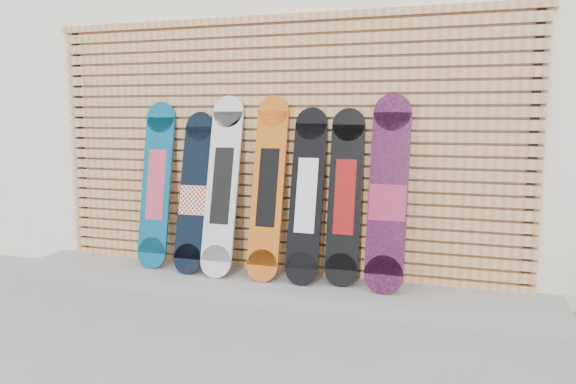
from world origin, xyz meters
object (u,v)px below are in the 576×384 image
Objects in this scene: snowboard_1 at (194,193)px; snowboard_2 at (222,186)px; snowboard_5 at (345,197)px; snowboard_6 at (388,194)px; snowboard_3 at (268,188)px; snowboard_0 at (156,185)px; snowboard_4 at (307,195)px.

snowboard_1 is 0.91× the size of snowboard_2.
snowboard_6 reaches higher than snowboard_5.
snowboard_6 is at bearing -0.32° from snowboard_3.
snowboard_6 is at bearing -1.11° from snowboard_0.
snowboard_6 reaches higher than snowboard_1.
snowboard_0 is 1.04× the size of snowboard_5.
snowboard_2 reaches higher than snowboard_0.
snowboard_3 is 0.99m from snowboard_6.
snowboard_1 is at bearing -5.03° from snowboard_0.
snowboard_4 is (0.74, 0.01, -0.05)m from snowboard_2.
snowboard_1 is at bearing 178.11° from snowboard_2.
snowboard_2 is 1.07× the size of snowboard_4.
snowboard_6 reaches higher than snowboard_3.
snowboard_0 is 0.39m from snowboard_1.
snowboard_0 is at bearing 178.15° from snowboard_3.
snowboard_5 is at bearing 6.63° from snowboard_4.
snowboard_2 is 1.05m from snowboard_5.
snowboard_2 is 1.08× the size of snowboard_5.
snowboard_1 is 0.91× the size of snowboard_6.
snowboard_3 reaches higher than snowboard_5.
snowboard_2 is 1.40m from snowboard_6.
snowboard_4 is at bearing -1.23° from snowboard_0.
snowboard_1 is 0.98× the size of snowboard_5.
snowboard_6 is (1.68, -0.01, 0.07)m from snowboard_1.
snowboard_5 is (0.31, 0.04, -0.00)m from snowboard_4.
snowboard_4 is 1.01× the size of snowboard_5.
snowboard_2 is at bearing -179.87° from snowboard_6.
snowboard_3 is (0.41, 0.01, 0.00)m from snowboard_2.
snowboard_4 is 0.31m from snowboard_5.
snowboard_5 is (1.72, 0.01, -0.03)m from snowboard_0.
snowboard_2 reaches higher than snowboard_1.
snowboard_5 is at bearing 2.67° from snowboard_2.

